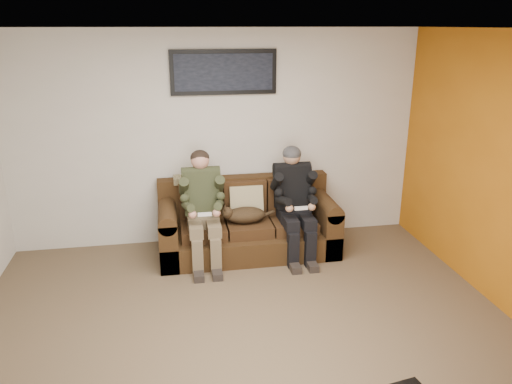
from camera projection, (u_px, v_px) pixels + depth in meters
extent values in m
plane|color=brown|center=(248.00, 338.00, 4.40)|extent=(5.00, 5.00, 0.00)
plane|color=silver|center=(246.00, 29.00, 3.57)|extent=(5.00, 5.00, 0.00)
plane|color=beige|center=(218.00, 139.00, 6.08)|extent=(5.00, 0.00, 5.00)
cube|color=#382310|center=(248.00, 241.00, 6.03)|extent=(2.09, 0.90, 0.29)
cube|color=#382310|center=(243.00, 198.00, 6.23)|extent=(2.09, 0.19, 0.57)
cube|color=#382310|center=(169.00, 236.00, 5.83)|extent=(0.21, 0.90, 0.57)
cube|color=#382310|center=(323.00, 225.00, 6.14)|extent=(0.21, 0.90, 0.57)
cylinder|color=#382310|center=(167.00, 213.00, 5.74)|extent=(0.21, 0.90, 0.21)
cylinder|color=#382310|center=(324.00, 203.00, 6.05)|extent=(0.21, 0.90, 0.21)
cube|color=#392311|center=(203.00, 229.00, 5.83)|extent=(0.52, 0.57, 0.13)
cube|color=#392311|center=(201.00, 200.00, 5.99)|extent=(0.52, 0.13, 0.42)
cube|color=#392311|center=(249.00, 226.00, 5.92)|extent=(0.52, 0.57, 0.13)
cube|color=#392311|center=(245.00, 197.00, 6.09)|extent=(0.52, 0.13, 0.42)
cube|color=#392311|center=(293.00, 223.00, 6.01)|extent=(0.52, 0.57, 0.13)
cube|color=#392311|center=(288.00, 195.00, 6.18)|extent=(0.52, 0.13, 0.42)
cube|color=tan|center=(246.00, 201.00, 5.99)|extent=(0.40, 0.19, 0.40)
cube|color=#9B9672|center=(191.00, 179.00, 6.01)|extent=(0.43, 0.21, 0.08)
cube|color=brown|center=(203.00, 220.00, 5.76)|extent=(0.36, 0.30, 0.14)
cube|color=#303520|center=(201.00, 192.00, 5.76)|extent=(0.40, 0.30, 0.53)
cylinder|color=#303520|center=(201.00, 174.00, 5.71)|extent=(0.44, 0.18, 0.18)
sphere|color=tan|center=(200.00, 160.00, 5.68)|extent=(0.21, 0.21, 0.21)
cube|color=brown|center=(195.00, 227.00, 5.56)|extent=(0.15, 0.42, 0.13)
cube|color=brown|center=(213.00, 226.00, 5.59)|extent=(0.15, 0.42, 0.13)
cube|color=brown|center=(198.00, 257.00, 5.46)|extent=(0.12, 0.13, 0.42)
cube|color=brown|center=(216.00, 256.00, 5.49)|extent=(0.12, 0.13, 0.42)
cube|color=black|center=(199.00, 274.00, 5.44)|extent=(0.11, 0.26, 0.08)
cube|color=black|center=(217.00, 273.00, 5.47)|extent=(0.11, 0.26, 0.08)
cylinder|color=#303520|center=(184.00, 187.00, 5.63)|extent=(0.11, 0.30, 0.28)
cylinder|color=#303520|center=(219.00, 185.00, 5.69)|extent=(0.11, 0.30, 0.28)
cylinder|color=#303520|center=(188.00, 207.00, 5.48)|extent=(0.14, 0.32, 0.15)
cylinder|color=#303520|center=(219.00, 205.00, 5.53)|extent=(0.14, 0.32, 0.15)
sphere|color=tan|center=(193.00, 214.00, 5.39)|extent=(0.09, 0.09, 0.09)
sphere|color=tan|center=(217.00, 213.00, 5.43)|extent=(0.09, 0.09, 0.09)
cube|color=white|center=(205.00, 214.00, 5.39)|extent=(0.15, 0.04, 0.03)
ellipsoid|color=black|center=(200.00, 158.00, 5.68)|extent=(0.22, 0.22, 0.17)
cube|color=black|center=(293.00, 214.00, 5.94)|extent=(0.36, 0.30, 0.14)
cube|color=black|center=(292.00, 187.00, 5.94)|extent=(0.40, 0.30, 0.53)
cylinder|color=black|center=(292.00, 170.00, 5.89)|extent=(0.44, 0.18, 0.18)
sphere|color=#A3775B|center=(292.00, 156.00, 5.86)|extent=(0.21, 0.21, 0.21)
cube|color=black|center=(289.00, 221.00, 5.74)|extent=(0.15, 0.42, 0.13)
cube|color=black|center=(306.00, 220.00, 5.77)|extent=(0.15, 0.42, 0.13)
cube|color=black|center=(293.00, 250.00, 5.64)|extent=(0.12, 0.13, 0.42)
cube|color=black|center=(310.00, 248.00, 5.67)|extent=(0.12, 0.13, 0.42)
cube|color=black|center=(294.00, 266.00, 5.62)|extent=(0.11, 0.26, 0.08)
cube|color=black|center=(311.00, 265.00, 5.65)|extent=(0.11, 0.26, 0.08)
cylinder|color=black|center=(277.00, 182.00, 5.81)|extent=(0.11, 0.30, 0.28)
cylinder|color=black|center=(310.00, 180.00, 5.87)|extent=(0.11, 0.30, 0.28)
cylinder|color=black|center=(283.00, 201.00, 5.66)|extent=(0.14, 0.32, 0.15)
cylinder|color=black|center=(312.00, 199.00, 5.71)|extent=(0.14, 0.32, 0.15)
sphere|color=#A3775B|center=(289.00, 208.00, 5.57)|extent=(0.09, 0.09, 0.09)
sphere|color=#A3775B|center=(312.00, 207.00, 5.61)|extent=(0.09, 0.09, 0.09)
cube|color=white|center=(301.00, 208.00, 5.57)|extent=(0.15, 0.04, 0.03)
ellipsoid|color=black|center=(292.00, 154.00, 5.85)|extent=(0.22, 0.22, 0.19)
ellipsoid|color=#402D19|center=(246.00, 215.00, 5.83)|extent=(0.47, 0.26, 0.19)
sphere|color=#402D19|center=(227.00, 213.00, 5.74)|extent=(0.14, 0.14, 0.14)
cone|color=#402D19|center=(226.00, 208.00, 5.69)|extent=(0.04, 0.04, 0.04)
cone|color=#402D19|center=(225.00, 206.00, 5.75)|extent=(0.04, 0.04, 0.04)
cylinder|color=#402D19|center=(265.00, 215.00, 5.93)|extent=(0.26, 0.13, 0.08)
cube|color=black|center=(224.00, 72.00, 5.81)|extent=(1.25, 0.04, 0.52)
cube|color=black|center=(224.00, 72.00, 5.79)|extent=(1.15, 0.01, 0.42)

